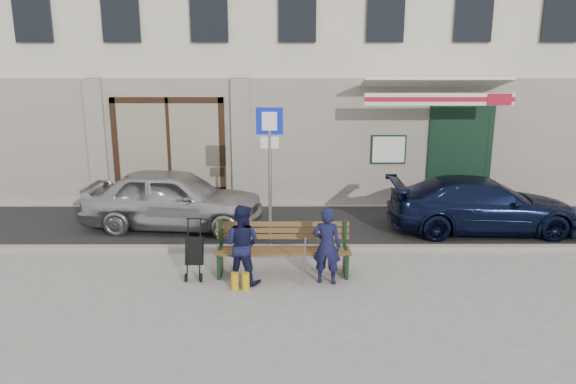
{
  "coord_description": "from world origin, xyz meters",
  "views": [
    {
      "loc": [
        -0.26,
        -9.01,
        3.97
      ],
      "look_at": [
        -0.23,
        1.6,
        1.2
      ],
      "focal_mm": 35.0,
      "sensor_mm": 36.0,
      "label": 1
    }
  ],
  "objects_px": {
    "man": "(327,246)",
    "car_silver": "(174,199)",
    "bench": "(280,250)",
    "car_navy": "(483,205)",
    "woman": "(242,244)",
    "parking_sign": "(270,154)",
    "stroller": "(194,252)"
  },
  "relations": [
    {
      "from": "car_silver",
      "to": "man",
      "type": "distance_m",
      "value": 4.4
    },
    {
      "from": "parking_sign",
      "to": "man",
      "type": "distance_m",
      "value": 2.41
    },
    {
      "from": "car_silver",
      "to": "woman",
      "type": "relative_size",
      "value": 2.86
    },
    {
      "from": "car_navy",
      "to": "man",
      "type": "bearing_deg",
      "value": 128.06
    },
    {
      "from": "woman",
      "to": "car_silver",
      "type": "bearing_deg",
      "value": -40.61
    },
    {
      "from": "parking_sign",
      "to": "bench",
      "type": "relative_size",
      "value": 1.18
    },
    {
      "from": "car_silver",
      "to": "stroller",
      "type": "distance_m",
      "value": 2.94
    },
    {
      "from": "bench",
      "to": "woman",
      "type": "relative_size",
      "value": 1.73
    },
    {
      "from": "parking_sign",
      "to": "car_silver",
      "type": "bearing_deg",
      "value": 151.69
    },
    {
      "from": "bench",
      "to": "stroller",
      "type": "relative_size",
      "value": 2.29
    },
    {
      "from": "man",
      "to": "stroller",
      "type": "distance_m",
      "value": 2.32
    },
    {
      "from": "car_navy",
      "to": "man",
      "type": "distance_m",
      "value": 4.57
    },
    {
      "from": "parking_sign",
      "to": "bench",
      "type": "xyz_separation_m",
      "value": [
        0.22,
        -1.44,
        -1.45
      ]
    },
    {
      "from": "car_silver",
      "to": "man",
      "type": "bearing_deg",
      "value": -127.53
    },
    {
      "from": "woman",
      "to": "stroller",
      "type": "xyz_separation_m",
      "value": [
        -0.85,
        0.21,
        -0.23
      ]
    },
    {
      "from": "car_navy",
      "to": "woman",
      "type": "relative_size",
      "value": 2.95
    },
    {
      "from": "bench",
      "to": "parking_sign",
      "type": "bearing_deg",
      "value": 98.56
    },
    {
      "from": "woman",
      "to": "man",
      "type": "bearing_deg",
      "value": -161.86
    },
    {
      "from": "car_navy",
      "to": "stroller",
      "type": "height_order",
      "value": "car_navy"
    },
    {
      "from": "bench",
      "to": "man",
      "type": "relative_size",
      "value": 1.78
    },
    {
      "from": "car_silver",
      "to": "bench",
      "type": "bearing_deg",
      "value": -131.98
    },
    {
      "from": "parking_sign",
      "to": "woman",
      "type": "distance_m",
      "value": 2.2
    },
    {
      "from": "parking_sign",
      "to": "woman",
      "type": "xyz_separation_m",
      "value": [
        -0.44,
        -1.78,
        -1.22
      ]
    },
    {
      "from": "bench",
      "to": "car_navy",
      "type": "bearing_deg",
      "value": 28.8
    },
    {
      "from": "man",
      "to": "car_silver",
      "type": "bearing_deg",
      "value": -31.64
    },
    {
      "from": "stroller",
      "to": "bench",
      "type": "bearing_deg",
      "value": 6.76
    },
    {
      "from": "car_navy",
      "to": "parking_sign",
      "type": "bearing_deg",
      "value": 102.35
    },
    {
      "from": "man",
      "to": "stroller",
      "type": "relative_size",
      "value": 1.28
    },
    {
      "from": "bench",
      "to": "stroller",
      "type": "height_order",
      "value": "stroller"
    },
    {
      "from": "parking_sign",
      "to": "man",
      "type": "relative_size",
      "value": 2.1
    },
    {
      "from": "car_silver",
      "to": "stroller",
      "type": "relative_size",
      "value": 3.78
    },
    {
      "from": "car_navy",
      "to": "stroller",
      "type": "xyz_separation_m",
      "value": [
        -5.91,
        -2.56,
        -0.13
      ]
    }
  ]
}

